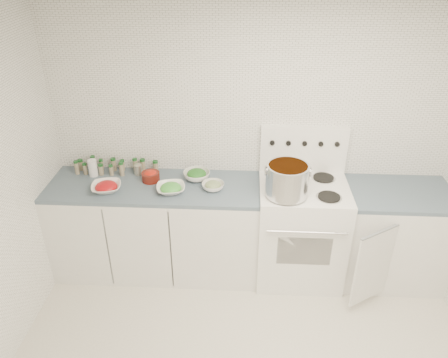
% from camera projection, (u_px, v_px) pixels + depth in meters
% --- Properties ---
extents(room_walls, '(3.54, 3.04, 2.52)m').
position_uv_depth(room_walls, '(250.00, 195.00, 2.40)').
color(room_walls, white).
rests_on(room_walls, ground).
extents(counter_left, '(1.85, 0.62, 0.90)m').
position_uv_depth(counter_left, '(157.00, 227.00, 4.02)').
color(counter_left, white).
rests_on(counter_left, ground).
extents(stove, '(0.76, 0.70, 1.36)m').
position_uv_depth(stove, '(300.00, 228.00, 3.93)').
color(stove, white).
rests_on(stove, ground).
extents(counter_right, '(0.89, 0.85, 0.90)m').
position_uv_depth(counter_right, '(392.00, 235.00, 3.91)').
color(counter_right, white).
rests_on(counter_right, ground).
extents(stock_pot, '(0.37, 0.35, 0.26)m').
position_uv_depth(stock_pot, '(287.00, 179.00, 3.51)').
color(stock_pot, silver).
rests_on(stock_pot, stove).
extents(bowl_tomato, '(0.29, 0.29, 0.08)m').
position_uv_depth(bowl_tomato, '(106.00, 187.00, 3.70)').
color(bowl_tomato, white).
rests_on(bowl_tomato, counter_left).
extents(bowl_snowpea, '(0.28, 0.28, 0.08)m').
position_uv_depth(bowl_snowpea, '(171.00, 188.00, 3.68)').
color(bowl_snowpea, white).
rests_on(bowl_snowpea, counter_left).
extents(bowl_broccoli, '(0.24, 0.24, 0.09)m').
position_uv_depth(bowl_broccoli, '(197.00, 175.00, 3.87)').
color(bowl_broccoli, white).
rests_on(bowl_broccoli, counter_left).
extents(bowl_zucchini, '(0.22, 0.22, 0.08)m').
position_uv_depth(bowl_zucchini, '(213.00, 186.00, 3.72)').
color(bowl_zucchini, white).
rests_on(bowl_zucchini, counter_left).
extents(bowl_pepper, '(0.16, 0.16, 0.10)m').
position_uv_depth(bowl_pepper, '(151.00, 176.00, 3.84)').
color(bowl_pepper, '#52150E').
rests_on(bowl_pepper, counter_left).
extents(salt_canister, '(0.10, 0.10, 0.16)m').
position_uv_depth(salt_canister, '(93.00, 168.00, 3.91)').
color(salt_canister, white).
rests_on(salt_canister, counter_left).
extents(tin_can, '(0.08, 0.08, 0.10)m').
position_uv_depth(tin_can, '(138.00, 169.00, 3.95)').
color(tin_can, '#B8B09C').
rests_on(tin_can, counter_left).
extents(spice_cluster, '(0.75, 0.14, 0.14)m').
position_uv_depth(spice_cluster, '(112.00, 166.00, 3.98)').
color(spice_cluster, gray).
rests_on(spice_cluster, counter_left).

